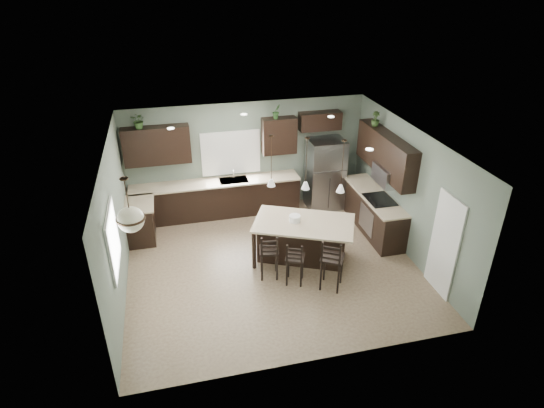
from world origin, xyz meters
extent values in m
plane|color=#9E8466|center=(0.00, 0.00, 0.00)|extent=(6.00, 6.00, 0.00)
cube|color=white|center=(2.98, -1.55, 1.02)|extent=(0.04, 0.82, 2.04)
cube|color=white|center=(-0.40, 2.73, 1.55)|extent=(1.35, 0.02, 1.00)
cube|color=white|center=(-2.98, -0.80, 1.55)|extent=(0.02, 1.10, 1.00)
cube|color=black|center=(-2.70, 1.70, 0.45)|extent=(0.60, 0.90, 0.90)
cube|color=#BCAD8E|center=(-2.68, 1.70, 0.92)|extent=(0.66, 0.96, 0.04)
cube|color=black|center=(-0.85, 2.45, 0.45)|extent=(4.20, 0.60, 0.90)
cube|color=#BCAD8E|center=(-0.85, 2.43, 0.92)|extent=(4.20, 0.66, 0.04)
cube|color=gray|center=(-0.40, 2.43, 0.94)|extent=(0.70, 0.45, 0.01)
cylinder|color=silver|center=(-0.40, 2.40, 1.08)|extent=(0.02, 0.02, 0.28)
cube|color=black|center=(-2.15, 2.58, 1.95)|extent=(1.55, 0.34, 0.90)
cube|color=black|center=(0.80, 2.58, 1.95)|extent=(0.85, 0.34, 0.90)
cube|color=black|center=(1.85, 2.58, 2.25)|extent=(1.05, 0.34, 0.45)
cube|color=black|center=(2.70, 0.87, 0.45)|extent=(0.60, 2.35, 0.90)
cube|color=#BCAD8E|center=(2.68, 0.87, 0.92)|extent=(0.66, 2.35, 0.04)
cube|color=black|center=(2.68, 0.60, 0.94)|extent=(0.58, 0.75, 0.02)
cube|color=gray|center=(2.40, 0.60, 0.45)|extent=(0.01, 0.72, 0.60)
cube|color=black|center=(2.83, 0.87, 1.95)|extent=(0.34, 2.35, 0.90)
cube|color=gray|center=(2.78, 0.60, 1.55)|extent=(0.40, 0.75, 0.40)
cube|color=gray|center=(1.95, 2.27, 0.93)|extent=(0.90, 0.74, 1.85)
cube|color=black|center=(0.71, 0.05, 0.46)|extent=(2.37, 1.93, 0.92)
cylinder|color=white|center=(0.52, 0.13, 0.99)|extent=(0.24, 0.24, 0.14)
cube|color=black|center=(-0.15, -0.38, 0.52)|extent=(0.44, 0.44, 1.03)
cube|color=black|center=(0.31, -0.70, 0.49)|extent=(0.47, 0.47, 0.98)
cube|color=black|center=(0.96, -1.01, 0.57)|extent=(0.58, 0.58, 1.14)
imported|color=#2F5023|center=(-2.47, 2.55, 2.58)|extent=(0.42, 0.40, 0.37)
imported|color=#2D5726|center=(0.72, 2.55, 2.58)|extent=(0.24, 0.21, 0.35)
imported|color=#365425|center=(2.80, 1.48, 2.57)|extent=(0.23, 0.23, 0.33)
plane|color=slate|center=(0.00, 2.75, 1.40)|extent=(6.00, 0.00, 6.00)
plane|color=slate|center=(0.00, -2.75, 1.40)|extent=(6.00, 0.00, 6.00)
plane|color=slate|center=(-3.00, 0.00, 1.40)|extent=(0.00, 5.50, 5.50)
plane|color=slate|center=(3.00, 0.00, 1.40)|extent=(0.00, 5.50, 5.50)
plane|color=white|center=(0.00, 0.00, 2.80)|extent=(6.00, 6.00, 0.00)
camera|label=1|loc=(-1.85, -7.78, 5.72)|focal=30.00mm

